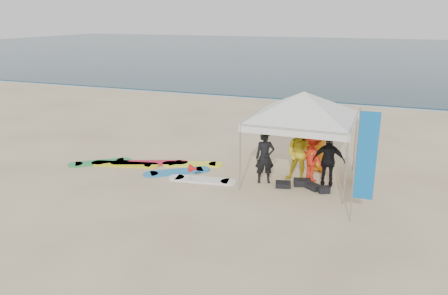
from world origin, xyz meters
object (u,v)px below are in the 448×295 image
Objects in this scene: person_black_a at (265,157)px; person_black_b at (329,161)px; person_yellow at (300,154)px; feather_flag at (365,158)px; marker_pennant at (193,169)px; person_orange_b at (319,147)px; person_orange_a at (313,157)px; canopy_tent at (304,92)px; person_seated at (357,170)px; surfboard_spread at (156,167)px.

person_black_a is 2.09m from person_black_b.
person_black_a is 1.19m from person_yellow.
feather_flag is 5.79m from marker_pennant.
person_orange_b is 4.33m from feather_flag.
person_orange_b is at bearing -46.39° from person_orange_a.
canopy_tent reaches higher than person_orange_b.
person_black_a is at bearing 70.92° from person_orange_a.
surfboard_spread is (-7.12, -1.10, -0.45)m from person_seated.
marker_pennant is at bearing -155.75° from person_yellow.
person_seated is 0.21× the size of canopy_tent.
person_yellow is 1.12× the size of person_orange_a.
canopy_tent is 0.74× the size of surfboard_spread.
canopy_tent is 6.10m from surfboard_spread.
person_yellow is 3.62m from marker_pennant.
person_black_a reaches higher than person_seated.
person_orange_a is 5.77m from surfboard_spread.
person_black_a reaches higher than marker_pennant.
person_orange_b is 0.40× the size of canopy_tent.
person_black_b reaches higher than person_seated.
canopy_tent is 3.70m from feather_flag.
person_orange_a is 1.80× the size of person_seated.
person_orange_b is at bearing 26.03° from person_black_a.
person_seated is at bearing -149.77° from person_black_b.
canopy_tent is (-0.98, 0.31, 2.17)m from person_black_b.
feather_flag is at bearing -51.47° from canopy_tent.
person_orange_a is at bearing 8.02° from surfboard_spread.
feather_flag reaches higher than person_black_b.
person_seated is 5.53m from marker_pennant.
surfboard_spread is at bearing 156.63° from person_black_a.
person_orange_b reaches higher than person_black_a.
canopy_tent reaches higher than person_black_a.
person_yellow is at bearing 23.37° from marker_pennant.
feather_flag is (1.21, -2.44, 1.00)m from person_black_b.
person_orange_a is at bearing -35.67° from person_black_b.
person_orange_a is at bearing 25.43° from person_yellow.
person_orange_b is 0.30× the size of surfboard_spread.
person_black_a is 1.00× the size of person_black_b.
person_yellow is 0.42× the size of canopy_tent.
surfboard_spread is (-5.24, -0.77, -3.02)m from canopy_tent.
surfboard_spread is at bearing 165.10° from feather_flag.
person_yellow is 0.48m from person_orange_a.
canopy_tent is at bearing -22.90° from person_black_b.
canopy_tent is (1.07, 0.72, 2.17)m from person_black_a.
person_yellow is (1.06, 0.54, 0.08)m from person_black_a.
person_seated reaches higher than surfboard_spread.
person_black_b is 0.55× the size of feather_flag.
person_orange_b reaches higher than marker_pennant.
person_black_a is 1.66m from person_orange_a.
person_yellow is 1.09× the size of person_black_b.
canopy_tent is at bearing 25.75° from marker_pennant.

